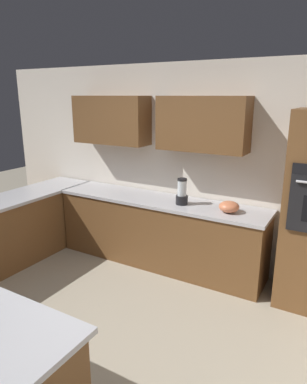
{
  "coord_description": "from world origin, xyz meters",
  "views": [
    {
      "loc": [
        -2.0,
        2.03,
        2.2
      ],
      "look_at": [
        0.01,
        -1.43,
        1.08
      ],
      "focal_mm": 32.45,
      "sensor_mm": 36.0,
      "label": 1
    }
  ],
  "objects": [
    {
      "name": "lower_cabinets_back",
      "position": [
        0.1,
        -1.72,
        0.43
      ],
      "size": [
        2.8,
        0.6,
        0.86
      ],
      "primitive_type": "cube",
      "color": "brown",
      "rests_on": "ground"
    },
    {
      "name": "wall_back",
      "position": [
        0.07,
        -2.05,
        1.43
      ],
      "size": [
        6.0,
        0.44,
        2.6
      ],
      "color": "silver",
      "rests_on": "ground"
    },
    {
      "name": "blender",
      "position": [
        -0.25,
        -1.67,
        1.04
      ],
      "size": [
        0.15,
        0.15,
        0.33
      ],
      "color": "black",
      "rests_on": "countertop_back"
    },
    {
      "name": "mixing_bowl",
      "position": [
        -0.85,
        -1.67,
        0.96
      ],
      "size": [
        0.23,
        0.23,
        0.13
      ],
      "primitive_type": "ellipsoid",
      "color": "#CC724C",
      "rests_on": "countertop_back"
    },
    {
      "name": "ground_plane",
      "position": [
        0.0,
        0.0,
        0.0
      ],
      "size": [
        14.0,
        14.0,
        0.0
      ],
      "primitive_type": "plane",
      "color": "#9E937F"
    },
    {
      "name": "countertop_back",
      "position": [
        0.1,
        -1.72,
        0.88
      ],
      "size": [
        2.84,
        0.64,
        0.04
      ],
      "primitive_type": "cube",
      "color": "#B2B2B7",
      "rests_on": "lower_cabinets_back"
    }
  ]
}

